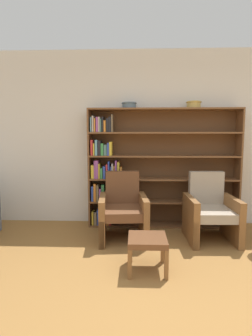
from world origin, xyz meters
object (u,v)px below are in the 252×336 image
(bookshelf, at_px, (149,169))
(armchair_cushioned, at_px, (210,211))
(bowl_sage, at_px, (194,104))
(bowl_stoneware, at_px, (129,105))
(footstool, at_px, (147,243))
(armchair_leather, at_px, (123,210))

(bookshelf, height_order, armchair_cushioned, bookshelf)
(bowl_sage, relative_size, armchair_cushioned, 0.25)
(bowl_stoneware, xyz_separation_m, footstool, (0.23, -1.43, -1.58))
(footstool, bearing_deg, bowl_stoneware, 99.08)
(bowl_sage, relative_size, armchair_leather, 0.25)
(bowl_stoneware, relative_size, bowl_sage, 1.02)
(bowl_stoneware, distance_m, bowl_sage, 0.97)
(bowl_stoneware, distance_m, armchair_leather, 1.58)
(bookshelf, bearing_deg, footstool, -93.42)
(bookshelf, relative_size, footstool, 5.81)
(bowl_stoneware, xyz_separation_m, armchair_cushioned, (1.12, -0.53, -1.49))
(footstool, bearing_deg, bookshelf, 86.58)
(bowl_sage, bearing_deg, armchair_cushioned, -74.33)
(bowl_stoneware, bearing_deg, bowl_sage, 0.00)
(footstool, bearing_deg, bowl_sage, 62.63)
(bookshelf, xyz_separation_m, armchair_leather, (-0.39, -0.55, -0.52))
(bookshelf, relative_size, bowl_stoneware, 9.95)
(bowl_stoneware, bearing_deg, armchair_leather, -97.52)
(bowl_stoneware, distance_m, footstool, 2.15)
(bookshelf, bearing_deg, bowl_stoneware, -176.31)
(armchair_leather, xyz_separation_m, footstool, (0.30, -0.90, -0.09))
(bowl_stoneware, relative_size, footstool, 0.58)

